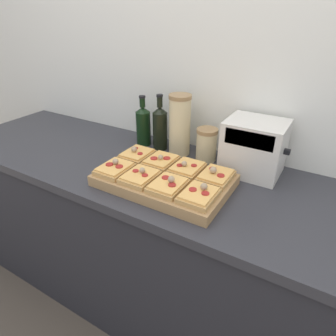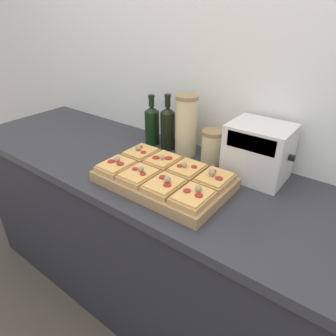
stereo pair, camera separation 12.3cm
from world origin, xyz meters
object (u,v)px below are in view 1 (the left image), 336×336
object	(u,v)px
olive_oil_bottle	(143,125)
wine_bottle	(160,127)
cutting_board	(164,180)
grain_jar_tall	(180,125)
grain_jar_short	(206,145)
toaster_oven	(254,147)

from	to	relation	value
olive_oil_bottle	wine_bottle	xyz separation A→B (m)	(0.10, 0.00, 0.01)
wine_bottle	olive_oil_bottle	bearing A→B (deg)	180.00
cutting_board	grain_jar_tall	xyz separation A→B (m)	(-0.09, 0.30, 0.13)
grain_jar_tall	grain_jar_short	bearing A→B (deg)	0.00
grain_jar_short	wine_bottle	bearing A→B (deg)	180.00
olive_oil_bottle	grain_jar_tall	world-z (taller)	grain_jar_tall
grain_jar_short	toaster_oven	bearing A→B (deg)	-1.47
grain_jar_tall	cutting_board	bearing A→B (deg)	-72.52
wine_bottle	toaster_oven	xyz separation A→B (m)	(0.48, -0.01, 0.00)
wine_bottle	grain_jar_tall	xyz separation A→B (m)	(0.11, -0.00, 0.03)
wine_bottle	toaster_oven	size ratio (longest dim) A/B	1.04
wine_bottle	grain_jar_short	bearing A→B (deg)	-0.00
toaster_oven	grain_jar_short	bearing A→B (deg)	178.53
cutting_board	grain_jar_short	bearing A→B (deg)	80.34
grain_jar_short	grain_jar_tall	bearing A→B (deg)	180.00
toaster_oven	wine_bottle	bearing A→B (deg)	179.32
wine_bottle	cutting_board	bearing A→B (deg)	-55.39
cutting_board	wine_bottle	bearing A→B (deg)	124.61
olive_oil_bottle	grain_jar_short	bearing A→B (deg)	-0.00
wine_bottle	grain_jar_tall	world-z (taller)	grain_jar_tall
cutting_board	grain_jar_short	distance (m)	0.31
grain_jar_tall	toaster_oven	bearing A→B (deg)	-0.89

